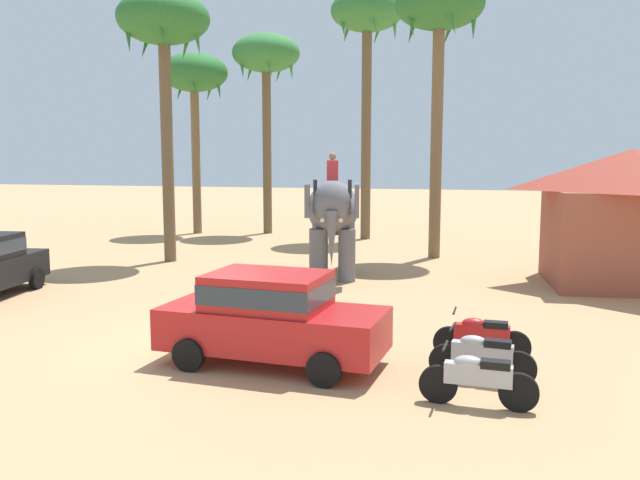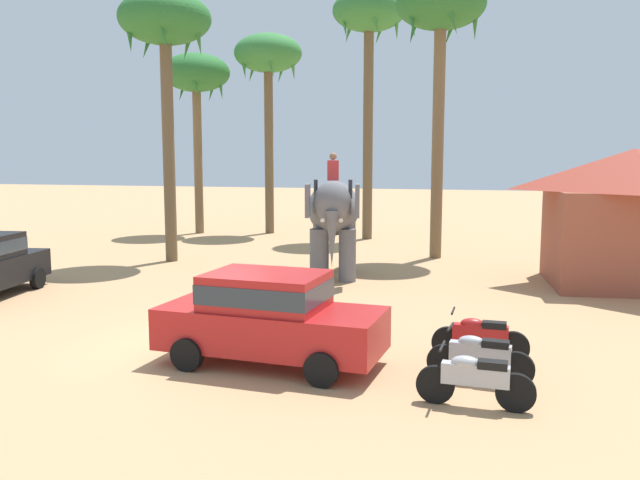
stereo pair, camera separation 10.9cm
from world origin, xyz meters
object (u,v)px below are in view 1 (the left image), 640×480
(car_sedan_foreground, at_px, (271,315))
(palm_tree_behind_elephant, at_px, (194,78))
(palm_tree_far_back, at_px, (367,22))
(roadside_hut, at_px, (630,214))
(motorcycle_nearest_camera, at_px, (478,378))
(palm_tree_near_hut, at_px, (164,28))
(palm_tree_left_of_road, at_px, (439,15))
(elephant_with_mahout, at_px, (333,214))
(motorcycle_mid_row, at_px, (481,336))
(motorcycle_second_in_row, at_px, (482,356))
(palm_tree_leaning_seaward, at_px, (266,60))

(car_sedan_foreground, bearing_deg, palm_tree_behind_elephant, 117.18)
(palm_tree_far_back, distance_m, roadside_hut, 14.83)
(motorcycle_nearest_camera, xyz_separation_m, palm_tree_far_back, (-4.94, 19.61, 9.08))
(palm_tree_behind_elephant, xyz_separation_m, palm_tree_near_hut, (2.47, -8.11, 0.78))
(car_sedan_foreground, xyz_separation_m, palm_tree_left_of_road, (2.14, 13.45, 7.81))
(roadside_hut, bearing_deg, palm_tree_behind_elephant, 152.20)
(elephant_with_mahout, bearing_deg, palm_tree_far_back, 93.18)
(motorcycle_mid_row, xyz_separation_m, palm_tree_far_back, (-5.01, 17.20, 9.08))
(palm_tree_behind_elephant, distance_m, roadside_hut, 20.47)
(motorcycle_second_in_row, distance_m, roadside_hut, 10.50)
(motorcycle_second_in_row, bearing_deg, roadside_hut, 66.14)
(roadside_hut, bearing_deg, palm_tree_leaning_seaward, 144.76)
(motorcycle_mid_row, relative_size, roadside_hut, 0.34)
(motorcycle_second_in_row, relative_size, palm_tree_far_back, 0.16)
(motorcycle_nearest_camera, relative_size, palm_tree_near_hut, 0.19)
(car_sedan_foreground, relative_size, palm_tree_near_hut, 0.45)
(motorcycle_second_in_row, distance_m, palm_tree_left_of_road, 15.99)
(motorcycle_mid_row, relative_size, palm_tree_left_of_road, 0.18)
(palm_tree_far_back, xyz_separation_m, roadside_hut, (9.21, -8.96, -7.42))
(car_sedan_foreground, height_order, palm_tree_left_of_road, palm_tree_left_of_road)
(car_sedan_foreground, distance_m, palm_tree_leaning_seaward, 21.60)
(elephant_with_mahout, relative_size, palm_tree_behind_elephant, 0.47)
(palm_tree_behind_elephant, relative_size, palm_tree_leaning_seaward, 0.90)
(palm_tree_near_hut, xyz_separation_m, roadside_hut, (15.03, -1.12, -6.03))
(motorcycle_mid_row, distance_m, palm_tree_far_back, 20.08)
(elephant_with_mahout, relative_size, palm_tree_leaning_seaward, 0.42)
(car_sedan_foreground, distance_m, elephant_with_mahout, 8.82)
(motorcycle_nearest_camera, distance_m, palm_tree_far_back, 22.17)
(palm_tree_leaning_seaward, bearing_deg, motorcycle_second_in_row, -62.89)
(palm_tree_left_of_road, xyz_separation_m, palm_tree_leaning_seaward, (-8.35, 5.92, -0.52))
(palm_tree_behind_elephant, bearing_deg, palm_tree_near_hut, -73.06)
(palm_tree_left_of_road, relative_size, palm_tree_leaning_seaward, 1.06)
(palm_tree_far_back, bearing_deg, motorcycle_second_in_row, -74.80)
(palm_tree_behind_elephant, distance_m, palm_tree_leaning_seaward, 3.52)
(car_sedan_foreground, distance_m, palm_tree_far_back, 20.27)
(motorcycle_second_in_row, bearing_deg, palm_tree_left_of_road, 96.82)
(motorcycle_mid_row, height_order, roadside_hut, roadside_hut)
(palm_tree_far_back, bearing_deg, palm_tree_behind_elephant, 178.11)
(palm_tree_behind_elephant, height_order, roadside_hut, palm_tree_behind_elephant)
(palm_tree_near_hut, relative_size, palm_tree_left_of_road, 0.94)
(palm_tree_far_back, xyz_separation_m, palm_tree_leaning_seaward, (-4.97, 1.06, -1.34))
(palm_tree_left_of_road, xyz_separation_m, roadside_hut, (5.82, -4.10, -6.61))
(palm_tree_leaning_seaward, xyz_separation_m, roadside_hut, (14.18, -10.01, -6.09))
(car_sedan_foreground, height_order, elephant_with_mahout, elephant_with_mahout)
(car_sedan_foreground, bearing_deg, palm_tree_left_of_road, 80.95)
(palm_tree_behind_elephant, relative_size, roadside_hut, 1.62)
(motorcycle_mid_row, distance_m, roadside_hut, 9.39)
(car_sedan_foreground, bearing_deg, roadside_hut, 49.58)
(elephant_with_mahout, distance_m, palm_tree_behind_elephant, 14.29)
(motorcycle_nearest_camera, relative_size, palm_tree_behind_elephant, 0.21)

